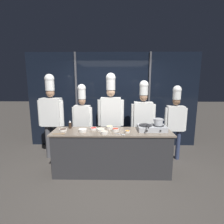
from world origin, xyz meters
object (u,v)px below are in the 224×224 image
(chef_head, at_px, (51,112))
(portable_stove, at_px, (152,128))
(prep_bowl_soy_glaze, at_px, (63,130))
(prep_bowl_rice, at_px, (83,130))
(chef_apprentice, at_px, (175,118))
(frying_pan, at_px, (145,124))
(prep_bowl_bell_pepper, at_px, (93,128))
(chef_pastry, at_px, (143,115))
(serving_spoon_slotted, at_px, (61,134))
(chef_sous, at_px, (82,116))
(squeeze_bottle_soy, at_px, (70,125))
(prep_bowl_chili_flakes, at_px, (115,130))
(stock_pot, at_px, (158,122))
(prep_bowl_ginger, at_px, (110,127))
(prep_bowl_chicken, at_px, (104,132))
(prep_bowl_carrots, at_px, (127,131))
(prep_bowl_noodles, at_px, (101,130))
(serving_spoon_solid, at_px, (122,134))
(chef_line, at_px, (111,111))

(chef_head, bearing_deg, portable_stove, 167.73)
(portable_stove, distance_m, prep_bowl_soy_glaze, 1.84)
(prep_bowl_rice, distance_m, chef_apprentice, 2.22)
(frying_pan, bearing_deg, chef_apprentice, 36.00)
(chef_apprentice, bearing_deg, prep_bowl_bell_pepper, 17.77)
(chef_pastry, bearing_deg, serving_spoon_slotted, 32.22)
(prep_bowl_soy_glaze, xyz_separation_m, chef_sous, (0.27, 0.73, 0.13))
(squeeze_bottle_soy, distance_m, prep_bowl_chili_flakes, 1.00)
(frying_pan, distance_m, stock_pot, 0.27)
(prep_bowl_soy_glaze, height_order, prep_bowl_ginger, prep_bowl_ginger)
(serving_spoon_slotted, bearing_deg, chef_apprentice, 19.25)
(prep_bowl_soy_glaze, bearing_deg, chef_apprentice, 14.55)
(prep_bowl_chicken, relative_size, prep_bowl_carrots, 1.44)
(squeeze_bottle_soy, distance_m, prep_bowl_carrots, 1.25)
(prep_bowl_ginger, bearing_deg, chef_pastry, 34.13)
(prep_bowl_soy_glaze, bearing_deg, portable_stove, 2.07)
(prep_bowl_carrots, distance_m, chef_head, 1.97)
(squeeze_bottle_soy, relative_size, chef_apprentice, 0.10)
(portable_stove, relative_size, prep_bowl_ginger, 3.72)
(prep_bowl_chicken, bearing_deg, prep_bowl_noodles, 113.72)
(portable_stove, bearing_deg, prep_bowl_carrots, -163.25)
(squeeze_bottle_soy, bearing_deg, serving_spoon_solid, -21.16)
(portable_stove, relative_size, prep_bowl_carrots, 5.42)
(serving_spoon_slotted, height_order, serving_spoon_solid, same)
(chef_line, bearing_deg, serving_spoon_slotted, 45.44)
(prep_bowl_carrots, xyz_separation_m, chef_apprentice, (1.20, 0.74, 0.12))
(prep_bowl_noodles, xyz_separation_m, serving_spoon_slotted, (-0.75, -0.22, -0.02))
(stock_pot, bearing_deg, prep_bowl_noodles, -177.18)
(serving_spoon_solid, xyz_separation_m, chef_line, (-0.24, 0.97, 0.27))
(serving_spoon_solid, bearing_deg, prep_bowl_noodles, 149.64)
(squeeze_bottle_soy, bearing_deg, prep_bowl_carrots, -12.61)
(prep_bowl_carrots, xyz_separation_m, prep_bowl_chili_flakes, (-0.24, 0.08, 0.01))
(prep_bowl_bell_pepper, bearing_deg, chef_head, 150.93)
(chef_line, bearing_deg, prep_bowl_rice, 54.99)
(squeeze_bottle_soy, distance_m, prep_bowl_bell_pepper, 0.53)
(chef_sous, distance_m, chef_pastry, 1.48)
(stock_pot, relative_size, prep_bowl_bell_pepper, 1.38)
(stock_pot, relative_size, prep_bowl_carrots, 1.98)
(prep_bowl_carrots, distance_m, serving_spoon_slotted, 1.30)
(stock_pot, distance_m, chef_pastry, 0.69)
(prep_bowl_carrots, relative_size, chef_line, 0.05)
(prep_bowl_bell_pepper, bearing_deg, serving_spoon_slotted, -152.66)
(chef_line, height_order, chef_pastry, chef_line)
(prep_bowl_chili_flakes, height_order, chef_sous, chef_sous)
(portable_stove, relative_size, prep_bowl_noodles, 3.63)
(prep_bowl_chicken, height_order, prep_bowl_ginger, prep_bowl_ginger)
(prep_bowl_rice, relative_size, prep_bowl_carrots, 1.62)
(prep_bowl_carrots, distance_m, chef_line, 0.92)
(prep_bowl_chili_flakes, bearing_deg, prep_bowl_soy_glaze, 179.29)
(serving_spoon_slotted, height_order, chef_line, chef_line)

